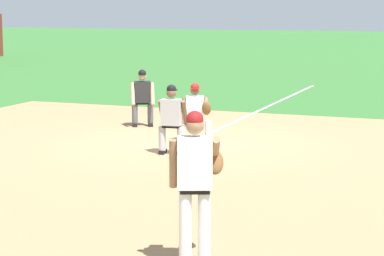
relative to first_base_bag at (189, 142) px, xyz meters
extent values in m
plane|color=#336B2D|center=(0.00, 0.00, -0.04)|extent=(160.00, 160.00, 0.00)
cube|color=#A87F56|center=(-3.74, -1.50, -0.04)|extent=(18.00, 18.00, 0.01)
cube|color=white|center=(6.64, 0.00, -0.04)|extent=(13.28, 0.10, 0.00)
cube|color=white|center=(0.00, 0.00, 0.00)|extent=(0.38, 0.38, 0.09)
sphere|color=white|center=(-2.27, -0.91, -0.01)|extent=(0.07, 0.07, 0.07)
cylinder|color=white|center=(-7.52, -2.89, 0.46)|extent=(0.15, 0.15, 0.84)
cylinder|color=white|center=(-7.44, -3.10, 0.46)|extent=(0.15, 0.15, 0.84)
cube|color=black|center=(-7.48, -2.99, 0.90)|extent=(0.31, 0.39, 0.06)
cube|color=white|center=(-7.48, -2.99, 1.22)|extent=(0.37, 0.46, 0.60)
sphere|color=#9E7051|center=(-7.46, -2.99, 1.65)|extent=(0.21, 0.21, 0.21)
sphere|color=maroon|center=(-7.46, -2.99, 1.72)|extent=(0.20, 0.20, 0.20)
cube|color=maroon|center=(-7.38, -2.95, 1.69)|extent=(0.17, 0.20, 0.02)
cylinder|color=#9E7051|center=(-7.51, -2.74, 1.19)|extent=(0.21, 0.15, 0.59)
cylinder|color=#9E7051|center=(-7.11, -3.12, 1.31)|extent=(0.52, 0.28, 0.41)
ellipsoid|color=brown|center=(-7.04, -3.09, 1.14)|extent=(0.35, 0.30, 0.34)
cube|color=black|center=(0.38, -0.33, 0.00)|extent=(0.28, 0.20, 0.09)
cylinder|color=white|center=(0.42, -0.31, 0.23)|extent=(0.15, 0.15, 0.40)
cube|color=black|center=(0.17, 0.23, 0.00)|extent=(0.28, 0.20, 0.09)
cylinder|color=white|center=(0.20, 0.25, 0.23)|extent=(0.15, 0.15, 0.40)
cube|color=black|center=(0.31, -0.03, 0.46)|extent=(0.31, 0.39, 0.06)
cube|color=white|center=(0.31, -0.03, 0.73)|extent=(0.37, 0.46, 0.52)
sphere|color=brown|center=(0.29, -0.04, 1.12)|extent=(0.21, 0.21, 0.21)
sphere|color=maroon|center=(0.29, -0.04, 1.20)|extent=(0.20, 0.20, 0.20)
cube|color=maroon|center=(0.21, -0.07, 1.17)|extent=(0.16, 0.20, 0.02)
cylinder|color=brown|center=(0.01, -0.41, 0.88)|extent=(0.58, 0.29, 0.24)
cylinder|color=brown|center=(0.13, 0.17, 0.67)|extent=(0.25, 0.17, 0.58)
ellipsoid|color=brown|center=(-0.19, -0.49, 0.80)|extent=(0.27, 0.26, 0.35)
cube|color=black|center=(-1.28, 0.08, 0.00)|extent=(0.27, 0.13, 0.09)
cylinder|color=#B2B2B7|center=(-1.32, 0.07, 0.28)|extent=(0.15, 0.15, 0.50)
cube|color=black|center=(-1.24, -0.32, 0.00)|extent=(0.27, 0.13, 0.09)
cylinder|color=#B2B2B7|center=(-1.28, -0.32, 0.28)|extent=(0.15, 0.15, 0.50)
cube|color=black|center=(-1.30, -0.13, 0.55)|extent=(0.23, 0.36, 0.06)
cube|color=#B2B2B7|center=(-1.30, -0.13, 0.85)|extent=(0.28, 0.42, 0.54)
sphere|color=brown|center=(-1.28, -0.12, 1.25)|extent=(0.21, 0.21, 0.21)
sphere|color=black|center=(-1.28, -0.12, 1.32)|extent=(0.20, 0.20, 0.20)
cube|color=black|center=(-1.19, -0.11, 1.29)|extent=(0.13, 0.18, 0.02)
cylinder|color=brown|center=(-1.18, 0.14, 0.81)|extent=(0.33, 0.12, 0.56)
cylinder|color=brown|center=(-1.13, -0.36, 0.81)|extent=(0.33, 0.12, 0.56)
cube|color=black|center=(1.93, 1.80, 0.00)|extent=(0.28, 0.22, 0.09)
cylinder|color=#515154|center=(1.97, 1.82, 0.28)|extent=(0.15, 0.15, 0.50)
cube|color=black|center=(1.75, 2.15, 0.00)|extent=(0.28, 0.22, 0.09)
cylinder|color=#515154|center=(1.78, 2.17, 0.28)|extent=(0.15, 0.15, 0.50)
cube|color=black|center=(1.87, 2.00, 0.55)|extent=(0.34, 0.39, 0.06)
cube|color=#232326|center=(1.87, 2.00, 0.85)|extent=(0.40, 0.47, 0.54)
sphere|color=tan|center=(1.86, 1.99, 1.25)|extent=(0.21, 0.21, 0.21)
sphere|color=black|center=(1.86, 1.99, 1.32)|extent=(0.20, 0.20, 0.20)
cube|color=black|center=(1.78, 1.94, 1.29)|extent=(0.18, 0.20, 0.02)
cylinder|color=tan|center=(1.86, 1.71, 0.81)|extent=(0.33, 0.23, 0.56)
cylinder|color=tan|center=(1.63, 2.15, 0.81)|extent=(0.33, 0.23, 0.56)
camera|label=1|loc=(-15.32, -5.98, 2.98)|focal=70.00mm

